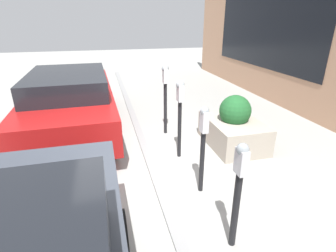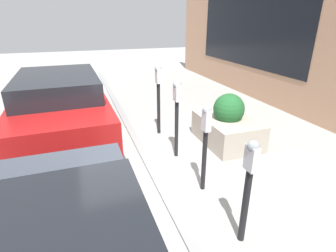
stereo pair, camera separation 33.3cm
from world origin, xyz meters
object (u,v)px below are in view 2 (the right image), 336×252
at_px(parking_meter_second, 205,138).
at_px(parked_car_middle, 61,102).
at_px(parking_meter_nearest, 249,180).
at_px(planter_box, 227,125).
at_px(parking_meter_middle, 177,106).
at_px(parking_meter_fourth, 158,89).

xyz_separation_m(parking_meter_second, parked_car_middle, (3.02, 2.08, -0.13)).
relative_size(parking_meter_nearest, planter_box, 0.91).
bearing_deg(parking_meter_middle, parked_car_middle, 47.64).
distance_m(planter_box, parked_car_middle, 3.71).
bearing_deg(parking_meter_second, parking_meter_middle, 0.76).
relative_size(parking_meter_second, parked_car_middle, 0.29).
xyz_separation_m(parking_meter_fourth, planter_box, (-0.95, -1.22, -0.66)).
distance_m(parking_meter_middle, parking_meter_fourth, 1.17).
bearing_deg(planter_box, parking_meter_middle, 99.74).
bearing_deg(parking_meter_second, planter_box, -42.10).
xyz_separation_m(planter_box, parked_car_middle, (1.67, 3.30, 0.36)).
bearing_deg(parking_meter_middle, parking_meter_second, -179.24).
bearing_deg(parking_meter_nearest, parking_meter_fourth, -0.14).
xyz_separation_m(parking_meter_second, parking_meter_middle, (1.14, 0.02, 0.14)).
bearing_deg(parked_car_middle, parking_meter_fourth, -110.67).
bearing_deg(parking_meter_fourth, parking_meter_middle, 179.55).
bearing_deg(parking_meter_fourth, planter_box, -127.91).
bearing_deg(planter_box, parking_meter_nearest, 153.12).
relative_size(parking_meter_fourth, planter_box, 1.08).
xyz_separation_m(parking_meter_nearest, parked_car_middle, (4.10, 2.06, -0.09)).
height_order(parking_meter_nearest, parking_meter_fourth, parking_meter_fourth).
distance_m(parking_meter_fourth, planter_box, 1.69).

